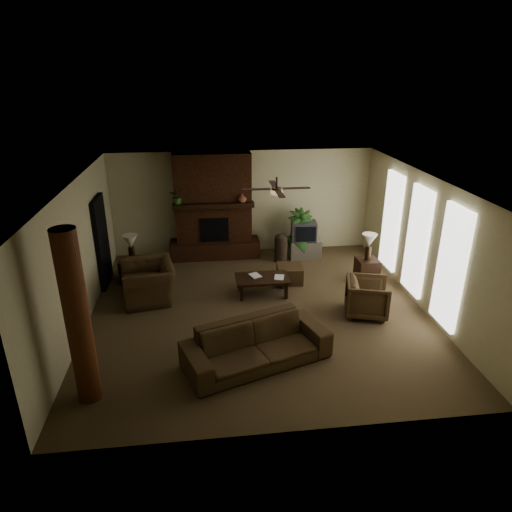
{
  "coord_description": "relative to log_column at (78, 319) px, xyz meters",
  "views": [
    {
      "loc": [
        -1.05,
        -8.39,
        4.78
      ],
      "look_at": [
        0.0,
        0.4,
        1.1
      ],
      "focal_mm": 31.77,
      "sensor_mm": 36.0,
      "label": 1
    }
  ],
  "objects": [
    {
      "name": "coffee_table",
      "position": [
        3.14,
        3.14,
        -1.03
      ],
      "size": [
        1.2,
        0.7,
        0.43
      ],
      "color": "black",
      "rests_on": "ground"
    },
    {
      "name": "sofa",
      "position": [
        2.7,
        0.6,
        -0.91
      ],
      "size": [
        2.63,
        1.55,
        0.99
      ],
      "primitive_type": "imported",
      "rotation": [
        0.0,
        0.0,
        0.35
      ],
      "color": "#42311C",
      "rests_on": "ground"
    },
    {
      "name": "doorway",
      "position": [
        -0.49,
        4.2,
        -0.35
      ],
      "size": [
        0.1,
        1.0,
        2.1
      ],
      "primitive_type": "cube",
      "color": "black",
      "rests_on": "ground"
    },
    {
      "name": "tv",
      "position": [
        4.52,
        5.18,
        -0.64
      ],
      "size": [
        0.69,
        0.58,
        0.52
      ],
      "color": "#3A393C",
      "rests_on": "tv_stand"
    },
    {
      "name": "room_shell",
      "position": [
        2.95,
        2.4,
        0.0
      ],
      "size": [
        7.0,
        7.0,
        7.0
      ],
      "color": "brown",
      "rests_on": "ground"
    },
    {
      "name": "fireplace",
      "position": [
        2.15,
        5.62,
        -0.24
      ],
      "size": [
        2.4,
        0.7,
        2.8
      ],
      "color": "#422211",
      "rests_on": "ground"
    },
    {
      "name": "floor_vase",
      "position": [
        3.88,
        5.01,
        -0.97
      ],
      "size": [
        0.34,
        0.34,
        0.77
      ],
      "color": "#31251B",
      "rests_on": "ground"
    },
    {
      "name": "mantel_plant",
      "position": [
        1.25,
        5.39,
        0.32
      ],
      "size": [
        0.49,
        0.51,
        0.33
      ],
      "primitive_type": "imported",
      "rotation": [
        0.0,
        0.0,
        -0.3
      ],
      "color": "#2A5020",
      "rests_on": "fireplace"
    },
    {
      "name": "log_column",
      "position": [
        0.0,
        0.0,
        0.0
      ],
      "size": [
        0.36,
        0.36,
        2.8
      ],
      "primitive_type": "cylinder",
      "color": "#5B2F16",
      "rests_on": "ground"
    },
    {
      "name": "armchair_left",
      "position": [
        0.61,
        3.26,
        -0.85
      ],
      "size": [
        1.04,
        1.4,
        1.11
      ],
      "primitive_type": "imported",
      "rotation": [
        0.0,
        0.0,
        -1.38
      ],
      "color": "#42311C",
      "rests_on": "ground"
    },
    {
      "name": "armchair_right",
      "position": [
        5.18,
        2.0,
        -0.97
      ],
      "size": [
        0.98,
        1.02,
        0.86
      ],
      "primitive_type": "imported",
      "rotation": [
        0.0,
        0.0,
        1.3
      ],
      "color": "#42311C",
      "rests_on": "ground"
    },
    {
      "name": "mantel_vase",
      "position": [
        2.9,
        5.33,
        0.27
      ],
      "size": [
        0.25,
        0.26,
        0.22
      ],
      "primitive_type": "imported",
      "rotation": [
        0.0,
        0.0,
        -0.14
      ],
      "color": "brown",
      "rests_on": "fireplace"
    },
    {
      "name": "ottoman",
      "position": [
        3.88,
        3.75,
        -1.2
      ],
      "size": [
        0.65,
        0.65,
        0.4
      ],
      "primitive_type": "cube",
      "rotation": [
        0.0,
        0.0,
        -0.08
      ],
      "color": "#42311C",
      "rests_on": "ground"
    },
    {
      "name": "side_table_right",
      "position": [
        5.74,
        3.58,
        -1.12
      ],
      "size": [
        0.51,
        0.51,
        0.55
      ],
      "primitive_type": "cube",
      "rotation": [
        0.0,
        0.0,
        0.03
      ],
      "color": "black",
      "rests_on": "ground"
    },
    {
      "name": "tv_stand",
      "position": [
        4.57,
        5.23,
        -1.15
      ],
      "size": [
        0.86,
        0.52,
        0.5
      ],
      "primitive_type": "cube",
      "rotation": [
        0.0,
        0.0,
        0.03
      ],
      "color": "#B4B4B7",
      "rests_on": "ground"
    },
    {
      "name": "floor_plant",
      "position": [
        4.44,
        5.27,
        -1.03
      ],
      "size": [
        1.12,
        1.48,
        0.74
      ],
      "primitive_type": "imported",
      "rotation": [
        0.0,
        0.0,
        0.33
      ],
      "color": "#2A5020",
      "rests_on": "ground"
    },
    {
      "name": "ceiling_fan",
      "position": [
        3.35,
        2.7,
        1.13
      ],
      "size": [
        1.35,
        1.35,
        0.37
      ],
      "color": "#312315",
      "rests_on": "ceiling"
    },
    {
      "name": "book_b",
      "position": [
        3.4,
        3.1,
        -0.82
      ],
      "size": [
        0.21,
        0.07,
        0.29
      ],
      "primitive_type": "imported",
      "rotation": [
        0.0,
        0.0,
        -0.24
      ],
      "color": "#999999",
      "rests_on": "coffee_table"
    },
    {
      "name": "lamp_right",
      "position": [
        5.72,
        3.57,
        -0.4
      ],
      "size": [
        0.38,
        0.38,
        0.65
      ],
      "color": "#312315",
      "rests_on": "side_table_right"
    },
    {
      "name": "book_a",
      "position": [
        2.88,
        3.18,
        -0.83
      ],
      "size": [
        0.21,
        0.1,
        0.29
      ],
      "primitive_type": "imported",
      "rotation": [
        0.0,
        0.0,
        0.36
      ],
      "color": "#999999",
      "rests_on": "coffee_table"
    },
    {
      "name": "lamp_left",
      "position": [
        0.16,
        4.17,
        -0.4
      ],
      "size": [
        0.45,
        0.45,
        0.65
      ],
      "color": "#312315",
      "rests_on": "side_table_left"
    },
    {
      "name": "side_table_left",
      "position": [
        0.1,
        4.23,
        -1.12
      ],
      "size": [
        0.54,
        0.54,
        0.55
      ],
      "primitive_type": "cube",
      "rotation": [
        0.0,
        0.0,
        -0.09
      ],
      "color": "black",
      "rests_on": "ground"
    },
    {
      "name": "windows",
      "position": [
        6.4,
        2.6,
        -0.05
      ],
      "size": [
        0.08,
        3.65,
        2.35
      ],
      "color": "white",
      "rests_on": "ground"
    }
  ]
}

